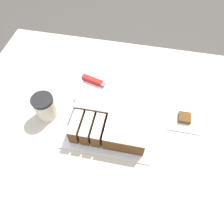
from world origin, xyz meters
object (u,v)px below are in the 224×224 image
Objects in this scene: brownie at (185,118)px; knife at (98,83)px; coffee_cup at (45,107)px; cake_board at (112,117)px; cake at (113,111)px.

knife is at bearing 172.34° from brownie.
coffee_cup is 2.21× the size of brownie.
coffee_cup is 0.61m from brownie.
knife is 2.38× the size of coffee_cup.
cake_board is 3.27× the size of coffee_cup.
knife is (-0.09, 0.11, 0.09)m from cake_board.
cake is at bearing 45.33° from cake_board.
brownie is (0.60, 0.09, -0.04)m from coffee_cup.
knife is at bearing 36.36° from coffee_cup.
cake is 0.15m from knife.
coffee_cup is at bearing -171.15° from brownie.
cake is 1.15× the size of knife.
coffee_cup is (-0.29, -0.04, 0.01)m from cake.
brownie is at bearing 8.98° from cake.
coffee_cup is (-0.29, -0.04, 0.06)m from cake_board.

